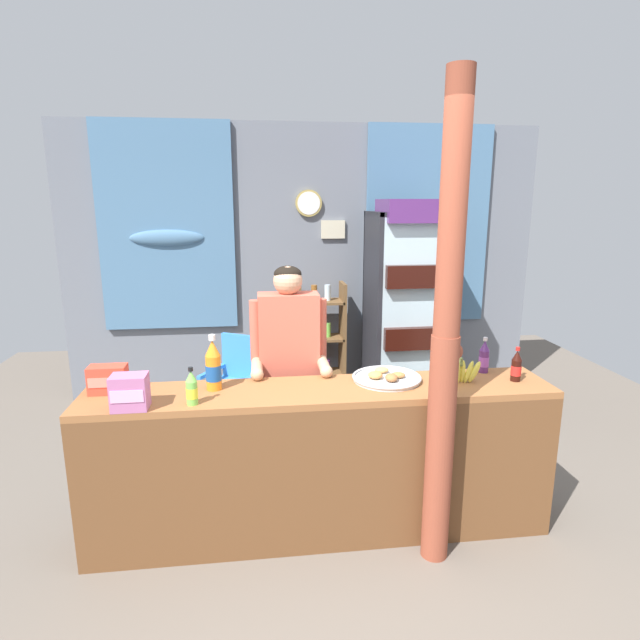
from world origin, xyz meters
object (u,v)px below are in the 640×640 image
(stall_counter, at_px, (324,454))
(soda_bottle_grape_soda, at_px, (484,357))
(soda_bottle_lime_soda, at_px, (192,389))
(bottle_shelf_rack, at_px, (321,341))
(snack_box_wafer, at_px, (130,392))
(drink_fridge, at_px, (407,299))
(soda_bottle_cola, at_px, (516,367))
(timber_post, at_px, (445,346))
(shopkeeper, at_px, (289,355))
(banana_bunch, at_px, (461,372))
(plastic_lawn_chair, at_px, (236,379))
(soda_bottle_orange_soda, at_px, (213,366))
(snack_box_crackers, at_px, (108,379))
(pastry_tray, at_px, (386,377))

(stall_counter, height_order, soda_bottle_grape_soda, soda_bottle_grape_soda)
(soda_bottle_lime_soda, bearing_deg, soda_bottle_grape_soda, 9.98)
(bottle_shelf_rack, bearing_deg, snack_box_wafer, -119.98)
(drink_fridge, distance_m, soda_bottle_cola, 1.80)
(soda_bottle_lime_soda, bearing_deg, timber_post, -7.16)
(shopkeeper, bearing_deg, soda_bottle_lime_soda, -132.89)
(drink_fridge, relative_size, banana_bunch, 7.32)
(stall_counter, distance_m, shopkeeper, 0.73)
(plastic_lawn_chair, relative_size, snack_box_wafer, 4.58)
(bottle_shelf_rack, distance_m, snack_box_wafer, 2.65)
(soda_bottle_orange_soda, relative_size, soda_bottle_grape_soda, 1.42)
(snack_box_crackers, bearing_deg, soda_bottle_lime_soda, -25.80)
(shopkeeper, distance_m, soda_bottle_cola, 1.44)
(shopkeeper, bearing_deg, soda_bottle_grape_soda, -13.40)
(timber_post, xyz_separation_m, soda_bottle_orange_soda, (-1.25, 0.39, -0.19))
(timber_post, distance_m, shopkeeper, 1.13)
(snack_box_crackers, bearing_deg, timber_post, -12.52)
(soda_bottle_orange_soda, distance_m, soda_bottle_lime_soda, 0.25)
(plastic_lawn_chair, height_order, soda_bottle_orange_soda, soda_bottle_orange_soda)
(soda_bottle_cola, relative_size, snack_box_crackers, 1.02)
(plastic_lawn_chair, height_order, snack_box_crackers, snack_box_crackers)
(soda_bottle_orange_soda, bearing_deg, drink_fridge, 45.74)
(bottle_shelf_rack, bearing_deg, snack_box_crackers, -126.56)
(soda_bottle_grape_soda, relative_size, snack_box_wafer, 1.24)
(timber_post, bearing_deg, pastry_tray, 116.71)
(soda_bottle_orange_soda, distance_m, soda_bottle_cola, 1.83)
(stall_counter, relative_size, drink_fridge, 1.36)
(banana_bunch, bearing_deg, stall_counter, -173.38)
(soda_bottle_cola, relative_size, snack_box_wafer, 1.14)
(soda_bottle_orange_soda, relative_size, snack_box_wafer, 1.76)
(soda_bottle_lime_soda, height_order, banana_bunch, soda_bottle_lime_soda)
(soda_bottle_lime_soda, distance_m, soda_bottle_grape_soda, 1.83)
(stall_counter, height_order, bottle_shelf_rack, bottle_shelf_rack)
(banana_bunch, bearing_deg, plastic_lawn_chair, 133.10)
(bottle_shelf_rack, distance_m, banana_bunch, 2.21)
(shopkeeper, bearing_deg, pastry_tray, -32.83)
(shopkeeper, relative_size, soda_bottle_grape_soda, 6.90)
(soda_bottle_orange_soda, height_order, pastry_tray, soda_bottle_orange_soda)
(plastic_lawn_chair, distance_m, soda_bottle_cola, 2.38)
(snack_box_wafer, bearing_deg, soda_bottle_lime_soda, 4.02)
(stall_counter, relative_size, soda_bottle_lime_soda, 13.14)
(bottle_shelf_rack, distance_m, snack_box_crackers, 2.53)
(timber_post, bearing_deg, snack_box_wafer, 174.95)
(plastic_lawn_chair, xyz_separation_m, banana_bunch, (1.41, -1.51, 0.51))
(drink_fridge, height_order, soda_bottle_orange_soda, drink_fridge)
(plastic_lawn_chair, relative_size, pastry_tray, 2.02)
(soda_bottle_grape_soda, relative_size, snack_box_crackers, 1.11)
(stall_counter, distance_m, snack_box_crackers, 1.32)
(snack_box_crackers, bearing_deg, soda_bottle_cola, -2.50)
(snack_box_wafer, bearing_deg, drink_fridge, 43.10)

